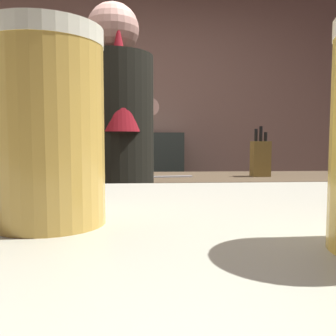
% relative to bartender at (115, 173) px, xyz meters
% --- Properties ---
extents(wall_back, '(5.20, 0.10, 2.70)m').
position_rel_bartender_xyz_m(wall_back, '(0.00, 1.94, 0.36)').
color(wall_back, '#9A7366').
rests_on(wall_back, ground).
extents(prep_counter, '(2.10, 0.60, 0.93)m').
position_rel_bartender_xyz_m(prep_counter, '(0.35, 0.45, -0.53)').
color(prep_counter, '#4C3D2B').
rests_on(prep_counter, ground).
extents(back_shelf, '(0.83, 0.36, 1.20)m').
position_rel_bartender_xyz_m(back_shelf, '(0.06, 1.66, -0.39)').
color(back_shelf, '#303A37').
rests_on(back_shelf, ground).
extents(bartender, '(0.50, 0.55, 1.71)m').
position_rel_bartender_xyz_m(bartender, '(0.00, 0.00, 0.00)').
color(bartender, '#292937').
rests_on(bartender, ground).
extents(knife_block, '(0.10, 0.08, 0.28)m').
position_rel_bartender_xyz_m(knife_block, '(0.79, 0.43, 0.04)').
color(knife_block, olive).
rests_on(knife_block, prep_counter).
extents(mixing_bowl, '(0.16, 0.16, 0.04)m').
position_rel_bartender_xyz_m(mixing_bowl, '(-0.36, 0.36, -0.04)').
color(mixing_bowl, teal).
rests_on(mixing_bowl, prep_counter).
extents(chefs_knife, '(0.24, 0.06, 0.01)m').
position_rel_bartender_xyz_m(chefs_knife, '(0.28, 0.40, -0.06)').
color(chefs_knife, silver).
rests_on(chefs_knife, prep_counter).
extents(pint_glass_far, '(0.08, 0.08, 0.14)m').
position_rel_bartender_xyz_m(pint_glass_far, '(0.06, -1.29, 0.15)').
color(pint_glass_far, gold).
rests_on(pint_glass_far, bar_counter).
extents(bottle_olive_oil, '(0.07, 0.07, 0.21)m').
position_rel_bartender_xyz_m(bottle_olive_oil, '(-0.25, 1.66, 0.29)').
color(bottle_olive_oil, red).
rests_on(bottle_olive_oil, back_shelf).
extents(bottle_hot_sauce, '(0.05, 0.05, 0.26)m').
position_rel_bartender_xyz_m(bottle_hot_sauce, '(0.11, 1.65, 0.31)').
color(bottle_hot_sauce, '#D1CE87').
rests_on(bottle_hot_sauce, back_shelf).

